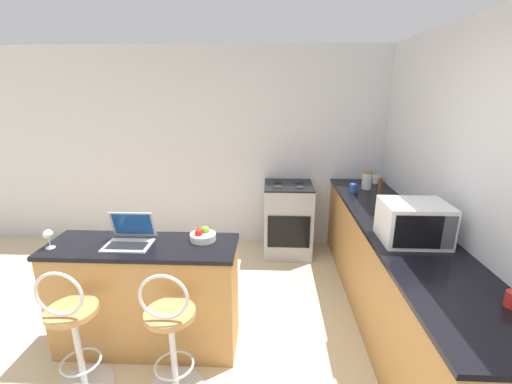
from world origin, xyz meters
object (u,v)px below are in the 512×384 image
(fruit_bowl, at_px, (203,235))
(wine_glass_tall, at_px, (48,235))
(laptop, at_px, (130,236))
(storage_jar, at_px, (367,180))
(toaster, at_px, (395,210))
(pepper_mill, at_px, (380,190))
(stove_range, at_px, (288,219))
(bar_stool_far, at_px, (171,338))
(microwave, at_px, (414,222))
(bar_stool_near, at_px, (74,335))
(mug_blue, at_px, (354,188))
(mug_white, at_px, (376,180))

(fruit_bowl, xyz_separation_m, wine_glass_tall, (-1.12, -0.20, 0.07))
(laptop, bearing_deg, wine_glass_tall, -168.45)
(storage_jar, bearing_deg, wine_glass_tall, -148.56)
(toaster, height_order, pepper_mill, pepper_mill)
(laptop, height_order, stove_range, laptop)
(bar_stool_far, bearing_deg, storage_jar, 49.21)
(bar_stool_far, height_order, storage_jar, storage_jar)
(bar_stool_far, height_order, pepper_mill, pepper_mill)
(stove_range, bearing_deg, fruit_bowl, -114.55)
(microwave, bearing_deg, fruit_bowl, -178.20)
(toaster, relative_size, fruit_bowl, 1.27)
(toaster, bearing_deg, wine_glass_tall, -165.34)
(laptop, bearing_deg, fruit_bowl, 8.14)
(bar_stool_near, height_order, bar_stool_far, same)
(microwave, bearing_deg, mug_blue, 96.53)
(toaster, distance_m, stove_range, 1.55)
(bar_stool_far, bearing_deg, laptop, 130.60)
(mug_white, bearing_deg, fruit_bowl, -136.41)
(laptop, relative_size, microwave, 0.72)
(mug_blue, relative_size, mug_white, 1.07)
(bar_stool_near, height_order, laptop, laptop)
(pepper_mill, bearing_deg, mug_white, 76.69)
(mug_blue, xyz_separation_m, wine_glass_tall, (-2.62, -1.57, 0.06))
(stove_range, relative_size, pepper_mill, 3.53)
(pepper_mill, relative_size, wine_glass_tall, 1.77)
(pepper_mill, bearing_deg, fruit_bowl, -148.59)
(stove_range, bearing_deg, bar_stool_near, -124.86)
(mug_blue, relative_size, pepper_mill, 0.38)
(pepper_mill, distance_m, wine_glass_tall, 3.06)
(bar_stool_near, bearing_deg, storage_jar, 40.20)
(toaster, height_order, wine_glass_tall, toaster)
(laptop, relative_size, wine_glass_tall, 2.33)
(stove_range, distance_m, fruit_bowl, 1.89)
(laptop, xyz_separation_m, microwave, (2.20, 0.13, 0.10))
(fruit_bowl, xyz_separation_m, mug_blue, (1.49, 1.38, 0.01))
(laptop, height_order, storage_jar, laptop)
(bar_stool_near, xyz_separation_m, wine_glass_tall, (-0.32, 0.38, 0.57))
(microwave, distance_m, mug_blue, 1.34)
(bar_stool_far, distance_m, laptop, 0.84)
(bar_stool_near, height_order, mug_white, mug_white)
(bar_stool_near, relative_size, laptop, 2.87)
(bar_stool_far, distance_m, mug_white, 3.12)
(bar_stool_far, relative_size, pepper_mill, 3.76)
(toaster, xyz_separation_m, mug_blue, (-0.18, 0.84, -0.04))
(microwave, bearing_deg, mug_white, 82.89)
(microwave, bearing_deg, pepper_mill, 87.72)
(mug_white, bearing_deg, storage_jar, -125.90)
(mug_blue, bearing_deg, mug_white, 47.10)
(laptop, height_order, fruit_bowl, laptop)
(bar_stool_far, relative_size, storage_jar, 4.62)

